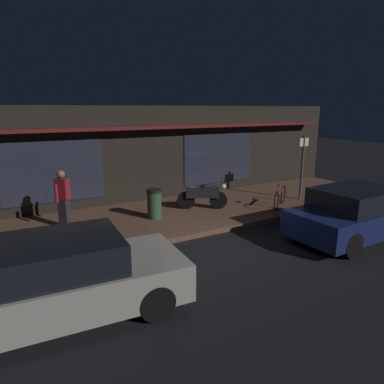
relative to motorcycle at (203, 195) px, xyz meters
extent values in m
plane|color=black|center=(-1.25, -2.97, -0.65)|extent=(60.00, 60.00, 0.00)
cube|color=brown|center=(-1.25, 0.03, -0.57)|extent=(18.00, 4.00, 0.15)
cube|color=black|center=(-1.25, 3.43, 1.15)|extent=(18.00, 2.80, 3.60)
cube|color=#262838|center=(-4.45, 2.01, 0.85)|extent=(3.20, 0.04, 2.00)
cube|color=#262838|center=(1.95, 2.01, 0.85)|extent=(3.20, 0.04, 2.00)
cube|color=#591919|center=(-1.25, 1.78, 2.20)|extent=(16.20, 0.50, 0.12)
cylinder|color=black|center=(-0.51, 0.28, -0.20)|extent=(0.58, 0.39, 0.60)
cylinder|color=black|center=(0.45, -0.25, -0.20)|extent=(0.58, 0.39, 0.60)
cube|color=black|center=(-0.03, 0.02, 0.08)|extent=(1.10, 0.77, 0.36)
ellipsoid|color=black|center=(0.10, -0.06, 0.28)|extent=(0.50, 0.42, 0.20)
sphere|color=#F9EDB7|center=(0.60, -0.33, 0.28)|extent=(0.18, 0.18, 0.18)
cylinder|color=gray|center=(0.43, -0.23, 0.45)|extent=(0.29, 0.50, 0.03)
torus|color=black|center=(2.07, -1.36, -0.17)|extent=(0.57, 0.40, 0.66)
torus|color=black|center=(2.90, -0.80, -0.17)|extent=(0.57, 0.40, 0.66)
cube|color=#A51E1E|center=(2.49, -1.08, 0.05)|extent=(0.77, 0.53, 0.06)
cube|color=brown|center=(2.28, -1.22, 0.32)|extent=(0.21, 0.18, 0.06)
cylinder|color=#A51E1E|center=(2.84, -0.85, 0.40)|extent=(0.25, 0.36, 0.02)
cube|color=#28232D|center=(-4.46, 0.36, -0.07)|extent=(0.34, 0.34, 0.85)
cube|color=maroon|center=(-4.46, 0.36, 0.64)|extent=(0.42, 0.43, 0.58)
sphere|color=#8C6647|center=(-4.46, 0.36, 1.06)|extent=(0.22, 0.22, 0.22)
cylinder|color=maroon|center=(-4.65, 0.18, 0.57)|extent=(0.13, 0.13, 0.52)
cylinder|color=maroon|center=(-4.27, 0.53, 0.57)|extent=(0.13, 0.13, 0.52)
cylinder|color=#47474C|center=(3.89, -0.68, 0.70)|extent=(0.09, 0.09, 2.40)
cube|color=beige|center=(3.89, -0.68, 1.65)|extent=(0.44, 0.03, 0.30)
cylinder|color=#2D4C33|center=(-1.87, -0.14, -0.07)|extent=(0.44, 0.44, 0.85)
cylinder|color=black|center=(-1.87, -0.14, 0.39)|extent=(0.48, 0.48, 0.08)
cylinder|color=black|center=(-3.80, -3.32, -0.33)|extent=(0.65, 0.26, 0.64)
cylinder|color=black|center=(-3.89, -4.88, -0.33)|extent=(0.65, 0.26, 0.64)
cube|color=#9E998E|center=(-5.19, -4.02, -0.10)|extent=(4.20, 2.01, 0.68)
cube|color=black|center=(-5.34, -4.01, 0.45)|extent=(2.30, 1.74, 0.64)
cylinder|color=black|center=(3.84, -3.23, -0.33)|extent=(0.65, 0.24, 0.64)
cylinder|color=black|center=(1.14, -3.32, -0.33)|extent=(0.65, 0.24, 0.64)
cylinder|color=black|center=(1.19, -4.87, -0.33)|extent=(0.65, 0.24, 0.64)
cube|color=#141E4C|center=(2.51, -4.05, -0.10)|extent=(4.15, 1.88, 0.68)
cube|color=black|center=(2.36, -4.06, 0.45)|extent=(2.25, 1.66, 0.64)
camera|label=1|loc=(-5.93, -9.71, 2.86)|focal=32.26mm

